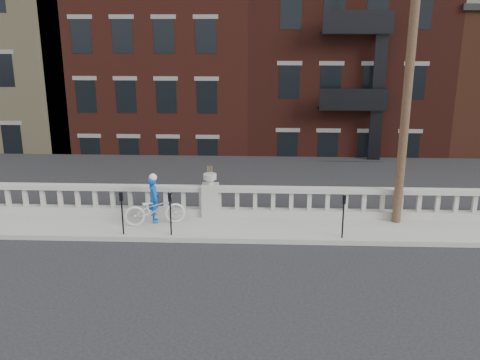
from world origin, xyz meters
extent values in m
plane|color=black|center=(0.00, 0.00, 0.00)|extent=(120.00, 120.00, 0.00)
cube|color=#9A988F|center=(0.00, 3.00, 0.07)|extent=(32.00, 2.20, 0.15)
cube|color=#9A988F|center=(0.00, 3.95, 0.28)|extent=(28.00, 0.34, 0.25)
cube|color=#9A988F|center=(0.00, 3.95, 1.10)|extent=(28.00, 0.34, 0.16)
cube|color=#9A988F|center=(0.00, 3.95, 0.70)|extent=(0.55, 0.55, 1.10)
cylinder|color=#9A988F|center=(0.00, 3.95, 1.35)|extent=(0.24, 0.24, 0.20)
cylinder|color=#9A988F|center=(0.00, 3.95, 1.53)|extent=(0.44, 0.44, 0.18)
cube|color=#605E59|center=(0.00, 4.30, -2.42)|extent=(36.00, 0.50, 5.15)
cube|color=black|center=(0.00, 25.95, -5.25)|extent=(80.00, 44.00, 0.50)
cube|color=#595651|center=(-2.00, 8.45, -3.00)|extent=(16.00, 7.00, 4.00)
cube|color=#421913|center=(-4.00, 19.95, 2.00)|extent=(10.00, 14.00, 14.00)
cube|color=#39150F|center=(6.00, 19.95, 2.75)|extent=(10.00, 14.00, 15.50)
cylinder|color=#422D1E|center=(6.20, 3.60, 5.15)|extent=(0.28, 0.28, 10.00)
cylinder|color=black|center=(-2.55, 2.15, 0.70)|extent=(0.05, 0.05, 1.10)
cube|color=black|center=(-2.55, 2.15, 1.38)|extent=(0.10, 0.08, 0.26)
cube|color=black|center=(-2.55, 2.10, 1.42)|extent=(0.06, 0.01, 0.08)
cylinder|color=black|center=(-1.05, 2.15, 0.70)|extent=(0.05, 0.05, 1.10)
cube|color=black|center=(-1.05, 2.15, 1.38)|extent=(0.10, 0.08, 0.26)
cube|color=black|center=(-1.05, 2.10, 1.42)|extent=(0.06, 0.01, 0.08)
cylinder|color=black|center=(4.22, 2.15, 0.70)|extent=(0.05, 0.05, 1.10)
cube|color=black|center=(4.22, 2.15, 1.38)|extent=(0.10, 0.08, 0.26)
cube|color=black|center=(4.22, 2.10, 1.42)|extent=(0.06, 0.01, 0.08)
imported|color=silver|center=(-1.72, 3.05, 0.67)|extent=(2.09, 1.20, 1.04)
imported|color=#0B4BA9|center=(-1.78, 3.26, 0.92)|extent=(0.52, 0.65, 1.54)
camera|label=1|loc=(1.74, -13.17, 6.52)|focal=40.00mm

